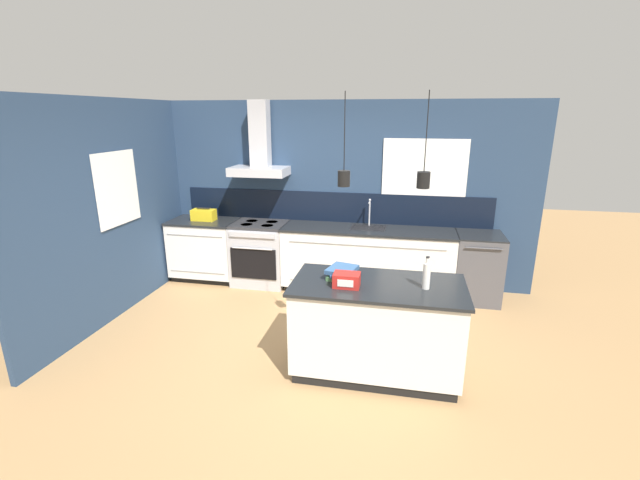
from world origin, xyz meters
name	(u,v)px	position (x,y,z in m)	size (l,w,h in m)	color
ground_plane	(301,347)	(0.00, 0.00, 0.00)	(16.00, 16.00, 0.00)	#A87F51
wall_back	(329,191)	(-0.06, 2.00, 1.36)	(5.60, 2.37, 2.60)	navy
wall_left	(124,206)	(-2.43, 0.70, 1.30)	(0.08, 3.80, 2.60)	navy
counter_run_left	(206,249)	(-1.88, 1.69, 0.46)	(0.98, 0.64, 0.91)	black
counter_run_sink	(367,260)	(0.54, 1.69, 0.46)	(2.36, 0.64, 1.29)	black
oven_range	(261,253)	(-1.02, 1.69, 0.46)	(0.77, 0.66, 0.91)	#B5B5BA
dishwasher	(477,267)	(2.00, 1.69, 0.46)	(0.59, 0.65, 0.91)	#4C4C51
kitchen_island	(377,327)	(0.82, -0.26, 0.46)	(1.60, 0.82, 0.91)	black
bottle_on_island	(427,275)	(1.24, -0.29, 1.04)	(0.07, 0.07, 0.30)	silver
book_stack	(342,273)	(0.46, -0.19, 0.96)	(0.31, 0.34, 0.10)	#4C7F4C
red_supply_box	(347,280)	(0.54, -0.39, 0.97)	(0.24, 0.17, 0.13)	red
yellow_toolbox	(204,215)	(-1.87, 1.69, 0.99)	(0.34, 0.18, 0.19)	gold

